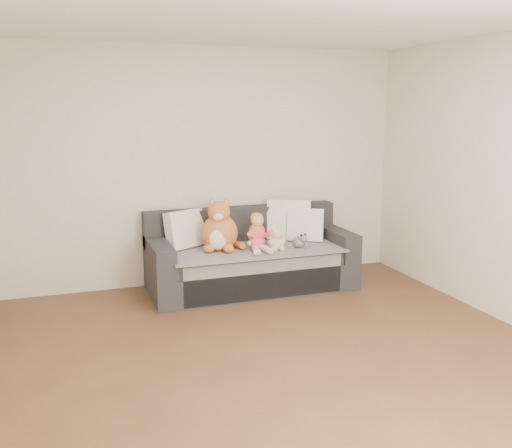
{
  "coord_description": "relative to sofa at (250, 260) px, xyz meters",
  "views": [
    {
      "loc": [
        -1.57,
        -3.63,
        1.95
      ],
      "look_at": [
        0.36,
        1.87,
        0.75
      ],
      "focal_mm": 40.0,
      "sensor_mm": 36.0,
      "label": 1
    }
  ],
  "objects": [
    {
      "name": "cushion_left",
      "position": [
        -0.68,
        0.16,
        0.36
      ],
      "size": [
        0.48,
        0.38,
        0.41
      ],
      "rotation": [
        0.0,
        0.0,
        0.48
      ],
      "color": "silver",
      "rests_on": "sofa"
    },
    {
      "name": "toddler",
      "position": [
        0.02,
        -0.19,
        0.33
      ],
      "size": [
        0.28,
        0.4,
        0.4
      ],
      "rotation": [
        0.0,
        0.0,
        -0.08
      ],
      "color": "#DC4D55",
      "rests_on": "sofa"
    },
    {
      "name": "room_shell",
      "position": [
        -0.36,
        -1.64,
        0.99
      ],
      "size": [
        5.0,
        5.0,
        5.0
      ],
      "color": "brown",
      "rests_on": "ground"
    },
    {
      "name": "plush_cat",
      "position": [
        -0.36,
        -0.07,
        0.38
      ],
      "size": [
        0.45,
        0.41,
        0.59
      ],
      "rotation": [
        0.0,
        0.0,
        -0.34
      ],
      "color": "#CC652D",
      "rests_on": "sofa"
    },
    {
      "name": "cushion_right_back",
      "position": [
        0.52,
        0.17,
        0.39
      ],
      "size": [
        0.54,
        0.39,
        0.46
      ],
      "rotation": [
        0.0,
        0.0,
        -0.39
      ],
      "color": "silver",
      "rests_on": "sofa"
    },
    {
      "name": "sofa",
      "position": [
        0.0,
        0.0,
        0.0
      ],
      "size": [
        2.2,
        0.94,
        0.85
      ],
      "color": "#252529",
      "rests_on": "ground"
    },
    {
      "name": "plush_cow",
      "position": [
        0.47,
        -0.25,
        0.23
      ],
      "size": [
        0.13,
        0.2,
        0.16
      ],
      "rotation": [
        0.0,
        0.0,
        0.31
      ],
      "color": "white",
      "rests_on": "sofa"
    },
    {
      "name": "cushion_right_front",
      "position": [
        0.66,
        0.02,
        0.35
      ],
      "size": [
        0.44,
        0.35,
        0.38
      ],
      "rotation": [
        0.0,
        0.0,
        -0.5
      ],
      "color": "silver",
      "rests_on": "sofa"
    },
    {
      "name": "sippy_cup",
      "position": [
        0.07,
        -0.2,
        0.22
      ],
      "size": [
        0.1,
        0.07,
        0.11
      ],
      "rotation": [
        0.0,
        0.0,
        0.1
      ],
      "color": "#6A3695",
      "rests_on": "sofa"
    },
    {
      "name": "teddy_bear",
      "position": [
        0.19,
        -0.29,
        0.27
      ],
      "size": [
        0.2,
        0.15,
        0.26
      ],
      "rotation": [
        0.0,
        0.0,
        0.06
      ],
      "color": "#C8A98A",
      "rests_on": "sofa"
    }
  ]
}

